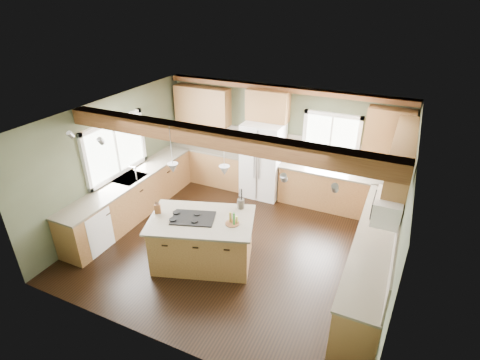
% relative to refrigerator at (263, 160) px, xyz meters
% --- Properties ---
extents(floor, '(5.60, 5.60, 0.00)m').
position_rel_refrigerator_xyz_m(floor, '(0.30, -2.12, -0.90)').
color(floor, black).
rests_on(floor, ground).
extents(ceiling, '(5.60, 5.60, 0.00)m').
position_rel_refrigerator_xyz_m(ceiling, '(0.30, -2.12, 1.70)').
color(ceiling, silver).
rests_on(ceiling, wall_back).
extents(wall_back, '(5.60, 0.00, 5.60)m').
position_rel_refrigerator_xyz_m(wall_back, '(0.30, 0.38, 0.40)').
color(wall_back, '#404631').
rests_on(wall_back, ground).
extents(wall_left, '(0.00, 5.00, 5.00)m').
position_rel_refrigerator_xyz_m(wall_left, '(-2.50, -2.12, 0.40)').
color(wall_left, '#404631').
rests_on(wall_left, ground).
extents(wall_right, '(0.00, 5.00, 5.00)m').
position_rel_refrigerator_xyz_m(wall_right, '(3.10, -2.12, 0.40)').
color(wall_right, '#404631').
rests_on(wall_right, ground).
extents(ceiling_beam, '(5.55, 0.26, 0.26)m').
position_rel_refrigerator_xyz_m(ceiling_beam, '(0.30, -2.81, 1.57)').
color(ceiling_beam, '#542B18').
rests_on(ceiling_beam, ceiling).
extents(soffit_trim, '(5.55, 0.20, 0.10)m').
position_rel_refrigerator_xyz_m(soffit_trim, '(0.30, 0.28, 1.64)').
color(soffit_trim, '#542B18').
rests_on(soffit_trim, ceiling).
extents(backsplash_back, '(5.58, 0.03, 0.58)m').
position_rel_refrigerator_xyz_m(backsplash_back, '(0.30, 0.36, 0.31)').
color(backsplash_back, brown).
rests_on(backsplash_back, wall_back).
extents(backsplash_right, '(0.03, 3.70, 0.58)m').
position_rel_refrigerator_xyz_m(backsplash_right, '(3.08, -2.07, 0.31)').
color(backsplash_right, brown).
rests_on(backsplash_right, wall_right).
extents(base_cab_back_left, '(2.02, 0.60, 0.88)m').
position_rel_refrigerator_xyz_m(base_cab_back_left, '(-1.49, 0.08, -0.46)').
color(base_cab_back_left, brown).
rests_on(base_cab_back_left, floor).
extents(counter_back_left, '(2.06, 0.64, 0.04)m').
position_rel_refrigerator_xyz_m(counter_back_left, '(-1.49, 0.08, 0.00)').
color(counter_back_left, '#4C4437').
rests_on(counter_back_left, base_cab_back_left).
extents(base_cab_back_right, '(2.62, 0.60, 0.88)m').
position_rel_refrigerator_xyz_m(base_cab_back_right, '(1.79, 0.08, -0.46)').
color(base_cab_back_right, brown).
rests_on(base_cab_back_right, floor).
extents(counter_back_right, '(2.66, 0.64, 0.04)m').
position_rel_refrigerator_xyz_m(counter_back_right, '(1.79, 0.08, 0.00)').
color(counter_back_right, '#4C4437').
rests_on(counter_back_right, base_cab_back_right).
extents(base_cab_left, '(0.60, 3.70, 0.88)m').
position_rel_refrigerator_xyz_m(base_cab_left, '(-2.20, -2.07, -0.46)').
color(base_cab_left, brown).
rests_on(base_cab_left, floor).
extents(counter_left, '(0.64, 3.74, 0.04)m').
position_rel_refrigerator_xyz_m(counter_left, '(-2.20, -2.07, 0.00)').
color(counter_left, '#4C4437').
rests_on(counter_left, base_cab_left).
extents(base_cab_right, '(0.60, 3.70, 0.88)m').
position_rel_refrigerator_xyz_m(base_cab_right, '(2.80, -2.07, -0.46)').
color(base_cab_right, brown).
rests_on(base_cab_right, floor).
extents(counter_right, '(0.64, 3.74, 0.04)m').
position_rel_refrigerator_xyz_m(counter_right, '(2.80, -2.07, 0.00)').
color(counter_right, '#4C4437').
rests_on(counter_right, base_cab_right).
extents(upper_cab_back_left, '(1.40, 0.35, 0.90)m').
position_rel_refrigerator_xyz_m(upper_cab_back_left, '(-1.69, 0.21, 1.05)').
color(upper_cab_back_left, brown).
rests_on(upper_cab_back_left, wall_back).
extents(upper_cab_over_fridge, '(0.96, 0.35, 0.70)m').
position_rel_refrigerator_xyz_m(upper_cab_over_fridge, '(-0.00, 0.21, 1.25)').
color(upper_cab_over_fridge, brown).
rests_on(upper_cab_over_fridge, wall_back).
extents(upper_cab_right, '(0.35, 2.20, 0.90)m').
position_rel_refrigerator_xyz_m(upper_cab_right, '(2.92, -1.22, 1.05)').
color(upper_cab_right, brown).
rests_on(upper_cab_right, wall_right).
extents(upper_cab_back_corner, '(0.90, 0.35, 0.90)m').
position_rel_refrigerator_xyz_m(upper_cab_back_corner, '(2.60, 0.21, 1.05)').
color(upper_cab_back_corner, brown).
rests_on(upper_cab_back_corner, wall_back).
extents(window_left, '(0.04, 1.60, 1.05)m').
position_rel_refrigerator_xyz_m(window_left, '(-2.48, -2.07, 0.65)').
color(window_left, white).
rests_on(window_left, wall_left).
extents(window_back, '(1.10, 0.04, 1.00)m').
position_rel_refrigerator_xyz_m(window_back, '(1.45, 0.36, 0.65)').
color(window_back, white).
rests_on(window_back, wall_back).
extents(sink, '(0.50, 0.65, 0.03)m').
position_rel_refrigerator_xyz_m(sink, '(-2.20, -2.07, 0.01)').
color(sink, '#262628').
rests_on(sink, counter_left).
extents(faucet, '(0.02, 0.02, 0.28)m').
position_rel_refrigerator_xyz_m(faucet, '(-2.02, -2.07, 0.15)').
color(faucet, '#B2B2B7').
rests_on(faucet, sink).
extents(dishwasher, '(0.60, 0.60, 0.84)m').
position_rel_refrigerator_xyz_m(dishwasher, '(-2.19, -3.37, -0.47)').
color(dishwasher, white).
rests_on(dishwasher, floor).
extents(oven, '(0.60, 0.72, 0.84)m').
position_rel_refrigerator_xyz_m(oven, '(2.79, -3.37, -0.47)').
color(oven, white).
rests_on(oven, floor).
extents(microwave, '(0.40, 0.70, 0.38)m').
position_rel_refrigerator_xyz_m(microwave, '(2.88, -2.17, 0.65)').
color(microwave, white).
rests_on(microwave, wall_right).
extents(pendant_left, '(0.18, 0.18, 0.16)m').
position_rel_refrigerator_xyz_m(pendant_left, '(-0.44, -2.94, 0.98)').
color(pendant_left, '#B2B2B7').
rests_on(pendant_left, ceiling).
extents(pendant_right, '(0.18, 0.18, 0.16)m').
position_rel_refrigerator_xyz_m(pendant_right, '(0.37, -2.67, 0.98)').
color(pendant_right, '#B2B2B7').
rests_on(pendant_right, ceiling).
extents(refrigerator, '(0.90, 0.74, 1.80)m').
position_rel_refrigerator_xyz_m(refrigerator, '(0.00, 0.00, 0.00)').
color(refrigerator, silver).
rests_on(refrigerator, floor).
extents(island, '(1.94, 1.53, 0.88)m').
position_rel_refrigerator_xyz_m(island, '(-0.03, -2.81, -0.46)').
color(island, brown).
rests_on(island, floor).
extents(island_top, '(2.09, 1.67, 0.04)m').
position_rel_refrigerator_xyz_m(island_top, '(-0.03, -2.81, 0.00)').
color(island_top, '#4C4437').
rests_on(island_top, island).
extents(cooktop, '(0.85, 0.70, 0.02)m').
position_rel_refrigerator_xyz_m(cooktop, '(-0.17, -2.85, 0.03)').
color(cooktop, black).
rests_on(cooktop, island_top).
extents(knife_block, '(0.13, 0.12, 0.18)m').
position_rel_refrigerator_xyz_m(knife_block, '(-0.83, -2.96, 0.11)').
color(knife_block, brown).
rests_on(knife_block, island_top).
extents(utensil_crock, '(0.18, 0.18, 0.18)m').
position_rel_refrigerator_xyz_m(utensil_crock, '(0.44, -2.19, 0.11)').
color(utensil_crock, '#443B36').
rests_on(utensil_crock, island_top).
extents(bottle_tray, '(0.28, 0.28, 0.22)m').
position_rel_refrigerator_xyz_m(bottle_tray, '(0.52, -2.72, 0.13)').
color(bottle_tray, brown).
rests_on(bottle_tray, island_top).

